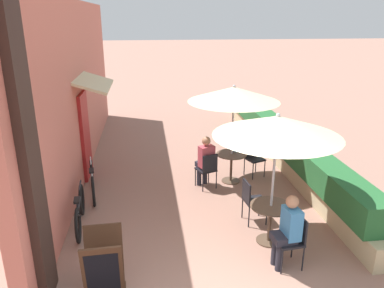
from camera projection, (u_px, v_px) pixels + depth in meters
cafe_facade_wall at (78, 90)px, 9.21m from camera, size 0.98×10.97×4.20m
planter_hedge at (279, 141)px, 10.36m from camera, size 0.60×9.97×1.01m
patio_table_near at (270, 216)px, 6.55m from camera, size 0.73×0.73×0.72m
patio_umbrella_near at (277, 126)px, 6.01m from camera, size 2.10×2.10×2.37m
cafe_chair_near_left at (293, 237)px, 5.91m from camera, size 0.44×0.44×0.87m
seated_patron_near_left at (288, 229)px, 5.84m from camera, size 0.43×0.36×1.25m
cafe_chair_near_right at (251, 198)px, 7.18m from camera, size 0.44×0.44×0.87m
patio_table_mid at (231, 162)px, 8.98m from camera, size 0.73×0.73×0.72m
patio_umbrella_mid at (234, 94)px, 8.44m from camera, size 2.10×2.10×2.37m
cafe_chair_mid_left at (208, 168)px, 8.60m from camera, size 0.52×0.52×0.87m
seated_patron_mid_left at (205, 159)px, 8.64m from camera, size 0.44×0.49×1.25m
cafe_chair_mid_right at (253, 156)px, 9.35m from camera, size 0.52×0.52×0.87m
coffee_cup_mid at (235, 150)px, 9.02m from camera, size 0.07×0.07×0.09m
bicycle_leaning at (80, 211)px, 7.07m from camera, size 0.20×1.64×0.73m
bicycle_second at (93, 181)px, 8.33m from camera, size 0.32×1.64×0.73m
menu_board at (104, 267)px, 5.25m from camera, size 0.59×0.66×1.01m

